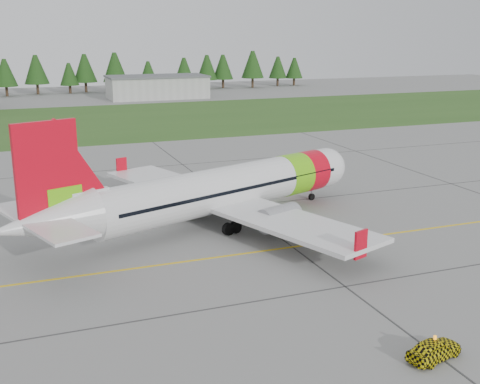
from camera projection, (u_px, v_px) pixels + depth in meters
name	position (u px, v px, depth m)	size (l,w,h in m)	color
ground	(199.00, 311.00, 36.00)	(320.00, 320.00, 0.00)	gray
aircraft	(220.00, 190.00, 51.62)	(33.01, 31.37, 10.41)	silver
follow_me_car	(436.00, 330.00, 30.30)	(1.31, 1.11, 3.27)	yellow
grass_strip	(69.00, 123.00, 110.09)	(320.00, 50.00, 0.03)	#30561E
taxi_guideline	(167.00, 264.00, 43.22)	(120.00, 0.25, 0.02)	gold
hangar_east	(157.00, 88.00, 150.50)	(24.00, 12.00, 5.20)	#A8A8A3
treeline	(47.00, 75.00, 159.41)	(160.00, 8.00, 10.00)	#1C3F14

